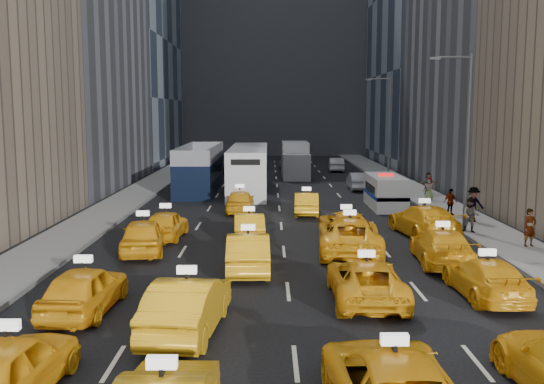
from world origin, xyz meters
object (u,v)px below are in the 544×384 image
Objects in this scene: box_truck at (295,160)px; taxi_0 at (9,368)px; nypd_van at (385,192)px; pedestrian_0 at (530,227)px; city_bus at (249,170)px; double_decker at (200,169)px.

taxi_0 is at bearing -97.52° from box_truck.
pedestrian_0 is at bearing -64.75° from nypd_van.
city_bus is at bearing -91.28° from taxi_0.
nypd_van is 12.10m from city_bus.
double_decker is at bearing 152.11° from nypd_van.
double_decker is 1.67× the size of box_truck.
taxi_0 is 0.80× the size of nypd_van.
city_bus is 11.00m from box_truck.
city_bus is (3.82, -0.51, -0.01)m from double_decker.
double_decker is 0.90× the size of city_bus.
double_decker reaches higher than pedestrian_0.
box_truck is at bearing 55.51° from double_decker.
taxi_0 is at bearing -99.26° from city_bus.
city_bus is 7.84× the size of pedestrian_0.
pedestrian_0 is (17.08, -20.40, -0.71)m from double_decker.
city_bus is at bearing 107.47° from pedestrian_0.
box_truck reaches higher than pedestrian_0.
double_decker is at bearing -84.89° from taxi_0.
box_truck is (4.03, 10.24, -0.10)m from city_bus.
nypd_van is 18.94m from box_truck.
pedestrian_0 is at bearing -58.90° from city_bus.
pedestrian_0 is (13.26, -19.89, -0.70)m from city_bus.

